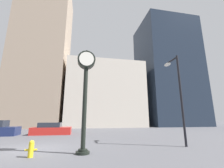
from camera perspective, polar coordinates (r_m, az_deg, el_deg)
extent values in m
plane|color=#515156|center=(9.87, -27.85, -21.13)|extent=(200.00, 200.00, 0.00)
cube|color=gray|center=(37.52, -24.47, 10.95)|extent=(10.14, 12.00, 32.36)
cube|color=beige|center=(34.12, -3.18, -4.55)|extent=(15.86, 12.00, 13.40)
cube|color=#1E2838|center=(41.18, 20.15, 4.17)|extent=(13.13, 12.00, 26.59)
cylinder|color=black|center=(7.88, -11.12, -24.29)|extent=(0.66, 0.66, 0.12)
cylinder|color=black|center=(7.86, -11.08, -23.50)|extent=(0.44, 0.44, 0.10)
cylinder|color=black|center=(7.75, -10.41, -8.37)|extent=(0.22, 0.22, 4.02)
cylinder|color=black|center=(8.33, -9.70, 8.90)|extent=(0.94, 0.42, 0.94)
cylinder|color=white|center=(8.12, -9.65, 9.48)|extent=(0.77, 0.02, 0.77)
cylinder|color=white|center=(8.53, -9.75, 8.35)|extent=(0.77, 0.02, 0.77)
sphere|color=black|center=(8.54, -9.56, 12.20)|extent=(0.12, 0.12, 0.12)
cube|color=red|center=(17.96, -21.98, -16.19)|extent=(4.01, 1.95, 0.75)
cube|color=#232833|center=(17.96, -22.45, -14.18)|extent=(2.21, 1.71, 0.49)
cylinder|color=yellow|center=(7.90, -28.51, -21.38)|extent=(0.22, 0.22, 0.56)
sphere|color=yellow|center=(7.86, -28.25, -19.11)|extent=(0.20, 0.20, 0.20)
cylinder|color=yellow|center=(7.95, -29.80, -20.98)|extent=(0.14, 0.08, 0.08)
cylinder|color=yellow|center=(7.85, -27.16, -21.37)|extent=(0.14, 0.08, 0.08)
cylinder|color=black|center=(10.57, 24.89, -4.88)|extent=(0.14, 0.14, 5.82)
cylinder|color=black|center=(11.72, 21.84, 8.36)|extent=(0.11, 1.20, 0.11)
ellipsoid|color=silver|center=(12.16, 20.36, 6.96)|extent=(0.36, 0.60, 0.24)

